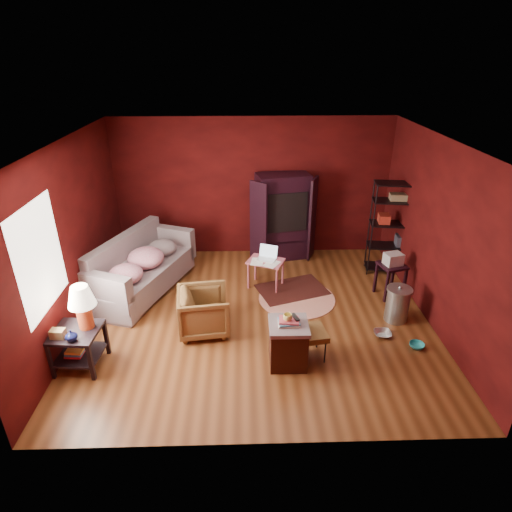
{
  "coord_description": "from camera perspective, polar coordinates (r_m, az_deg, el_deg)",
  "views": [
    {
      "loc": [
        -0.18,
        -5.84,
        3.96
      ],
      "look_at": [
        0.0,
        0.2,
        1.0
      ],
      "focal_mm": 30.0,
      "sensor_mm": 36.0,
      "label": 1
    }
  ],
  "objects": [
    {
      "name": "armchair",
      "position": [
        6.58,
        -6.99,
        -7.08
      ],
      "size": [
        0.78,
        0.82,
        0.76
      ],
      "primitive_type": "imported",
      "rotation": [
        0.0,
        0.0,
        1.7
      ],
      "color": "black",
      "rests_on": "ground"
    },
    {
      "name": "vase",
      "position": [
        6.02,
        -23.42,
        -9.71
      ],
      "size": [
        0.2,
        0.21,
        0.15
      ],
      "primitive_type": "imported",
      "rotation": [
        0.0,
        0.0,
        -0.39
      ],
      "color": "#0B0F38",
      "rests_on": "side_table"
    },
    {
      "name": "hamper",
      "position": [
        5.96,
        4.29,
        -11.45
      ],
      "size": [
        0.53,
        0.53,
        0.74
      ],
      "rotation": [
        0.0,
        0.0,
        -0.01
      ],
      "color": "#3E190E",
      "rests_on": "ground"
    },
    {
      "name": "room",
      "position": [
        6.36,
        -0.3,
        2.41
      ],
      "size": [
        5.54,
        5.04,
        2.84
      ],
      "color": "brown",
      "rests_on": "ground"
    },
    {
      "name": "trash_can",
      "position": [
        7.18,
        18.34,
        -6.1
      ],
      "size": [
        0.52,
        0.52,
        0.62
      ],
      "rotation": [
        0.0,
        0.0,
        -0.42
      ],
      "color": "#9FA4A6",
      "rests_on": "ground"
    },
    {
      "name": "tv_armoire",
      "position": [
        8.64,
        3.57,
        5.4
      ],
      "size": [
        1.36,
        0.9,
        1.76
      ],
      "rotation": [
        0.0,
        0.0,
        0.21
      ],
      "color": "black",
      "rests_on": "ground"
    },
    {
      "name": "side_table",
      "position": [
        6.17,
        -22.48,
        -7.85
      ],
      "size": [
        0.65,
        0.65,
        1.2
      ],
      "rotation": [
        0.0,
        0.0,
        -0.08
      ],
      "color": "black",
      "rests_on": "ground"
    },
    {
      "name": "mug",
      "position": [
        5.68,
        4.24,
        -8.05
      ],
      "size": [
        0.13,
        0.11,
        0.12
      ],
      "primitive_type": "imported",
      "rotation": [
        0.0,
        0.0,
        0.12
      ],
      "color": "#EBD972",
      "rests_on": "hamper"
    },
    {
      "name": "footstool",
      "position": [
        6.07,
        7.25,
        -10.32
      ],
      "size": [
        0.49,
        0.49,
        0.44
      ],
      "rotation": [
        0.0,
        0.0,
        0.16
      ],
      "color": "black",
      "rests_on": "ground"
    },
    {
      "name": "rug_oriental",
      "position": [
        7.78,
        4.81,
        -4.45
      ],
      "size": [
        1.38,
        1.13,
        0.01
      ],
      "rotation": [
        0.0,
        0.0,
        0.33
      ],
      "color": "#481713",
      "rests_on": "ground"
    },
    {
      "name": "rug_round",
      "position": [
        7.55,
        5.45,
        -5.62
      ],
      "size": [
        1.73,
        1.73,
        0.01
      ],
      "rotation": [
        0.0,
        0.0,
        -0.38
      ],
      "color": "beige",
      "rests_on": "ground"
    },
    {
      "name": "sofa",
      "position": [
        7.8,
        -15.26,
        -1.84
      ],
      "size": [
        1.24,
        2.27,
        0.85
      ],
      "primitive_type": "imported",
      "rotation": [
        0.0,
        0.0,
        1.28
      ],
      "color": "slate",
      "rests_on": "ground"
    },
    {
      "name": "sofa_cushions",
      "position": [
        7.81,
        -15.1,
        -1.5
      ],
      "size": [
        1.63,
        2.4,
        0.94
      ],
      "rotation": [
        0.0,
        0.0,
        -0.38
      ],
      "color": "slate",
      "rests_on": "sofa"
    },
    {
      "name": "wire_shelving",
      "position": [
        8.4,
        18.0,
        4.0
      ],
      "size": [
        0.91,
        0.49,
        1.79
      ],
      "rotation": [
        0.0,
        0.0,
        -0.13
      ],
      "color": "black",
      "rests_on": "ground"
    },
    {
      "name": "pet_bowl_turquoise",
      "position": [
        6.76,
        20.74,
        -10.61
      ],
      "size": [
        0.23,
        0.13,
        0.22
      ],
      "primitive_type": "imported",
      "rotation": [
        0.0,
        0.0,
        0.29
      ],
      "color": "teal",
      "rests_on": "ground"
    },
    {
      "name": "pet_bowl_steel",
      "position": [
        6.83,
        16.63,
        -9.26
      ],
      "size": [
        0.27,
        0.08,
        0.26
      ],
      "primitive_type": "imported",
      "rotation": [
        0.0,
        0.0,
        -0.05
      ],
      "color": "silver",
      "rests_on": "ground"
    },
    {
      "name": "small_stand",
      "position": [
        7.68,
        17.73,
        -1.08
      ],
      "size": [
        0.5,
        0.5,
        0.82
      ],
      "rotation": [
        0.0,
        0.0,
        0.27
      ],
      "color": "black",
      "rests_on": "ground"
    },
    {
      "name": "laptop_desk",
      "position": [
        7.67,
        1.33,
        -0.94
      ],
      "size": [
        0.74,
        0.65,
        0.77
      ],
      "rotation": [
        0.0,
        0.0,
        -0.39
      ],
      "color": "#C4596B",
      "rests_on": "ground"
    }
  ]
}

